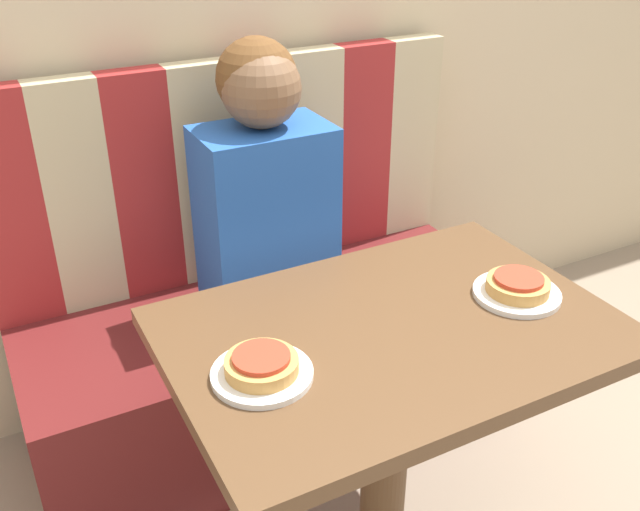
% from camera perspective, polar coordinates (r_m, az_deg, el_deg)
% --- Properties ---
extents(booth_seat, '(1.36, 0.54, 0.42)m').
position_cam_1_polar(booth_seat, '(2.10, -3.86, -8.58)').
color(booth_seat, '#5B1919').
rests_on(booth_seat, ground_plane).
extents(booth_backrest, '(1.36, 0.07, 0.62)m').
position_cam_1_polar(booth_backrest, '(2.04, -7.05, 6.81)').
color(booth_backrest, maroon).
rests_on(booth_backrest, booth_seat).
extents(dining_table, '(0.86, 0.59, 0.70)m').
position_cam_1_polar(dining_table, '(1.45, 5.60, -9.32)').
color(dining_table, brown).
rests_on(dining_table, ground_plane).
extents(person, '(0.34, 0.23, 0.72)m').
position_cam_1_polar(person, '(1.82, -4.48, 5.89)').
color(person, '#2356B2').
rests_on(person, booth_seat).
extents(plate_left, '(0.18, 0.18, 0.01)m').
position_cam_1_polar(plate_left, '(1.25, -4.66, -9.43)').
color(plate_left, white).
rests_on(plate_left, dining_table).
extents(plate_right, '(0.18, 0.18, 0.01)m').
position_cam_1_polar(plate_right, '(1.52, 15.45, -2.95)').
color(plate_right, white).
rests_on(plate_right, dining_table).
extents(pizza_left, '(0.13, 0.13, 0.03)m').
position_cam_1_polar(pizza_left, '(1.24, -4.70, -8.63)').
color(pizza_left, '#C68E47').
rests_on(pizza_left, plate_left).
extents(pizza_right, '(0.13, 0.13, 0.03)m').
position_cam_1_polar(pizza_right, '(1.51, 15.56, -2.24)').
color(pizza_right, '#C68E47').
rests_on(pizza_right, plate_right).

